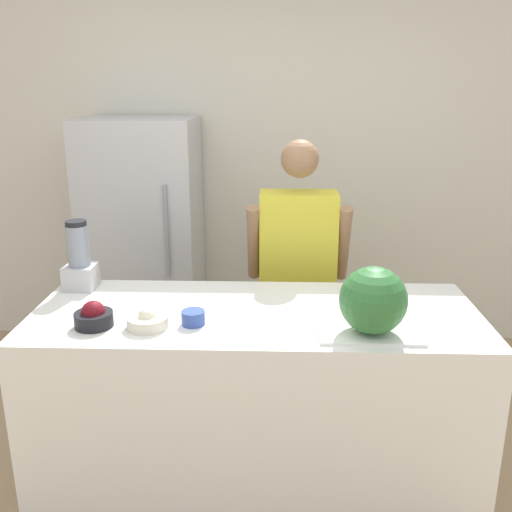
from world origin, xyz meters
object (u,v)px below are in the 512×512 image
at_px(refrigerator, 144,242).
at_px(watermelon, 373,300).
at_px(person, 297,278).
at_px(blender, 79,260).
at_px(bowl_cherries, 94,317).
at_px(bowl_small_blue, 193,318).
at_px(bowl_cream, 148,320).

distance_m(refrigerator, watermelon, 2.07).
relative_size(person, blender, 4.60).
xyz_separation_m(bowl_cherries, bowl_small_blue, (0.42, 0.03, -0.01)).
relative_size(refrigerator, blender, 4.81).
distance_m(watermelon, bowl_cream, 0.94).
bearing_deg(bowl_small_blue, person, 61.37).
bearing_deg(watermelon, refrigerator, 129.13).
relative_size(bowl_cream, blender, 0.51).
relative_size(refrigerator, bowl_cherries, 10.28).
relative_size(refrigerator, bowl_small_blue, 16.67).
distance_m(refrigerator, bowl_small_blue, 1.61).
height_order(refrigerator, person, refrigerator).
height_order(watermelon, bowl_cream, watermelon).
height_order(person, blender, person).
bearing_deg(person, blender, -157.92).
xyz_separation_m(person, bowl_cherries, (-0.90, -0.91, 0.13)).
bearing_deg(person, refrigerator, 148.35).
bearing_deg(refrigerator, bowl_cream, -76.78).
bearing_deg(refrigerator, bowl_cherries, -85.10).
height_order(bowl_small_blue, blender, blender).
height_order(person, bowl_cherries, person).
relative_size(refrigerator, watermelon, 6.05).
bearing_deg(bowl_cherries, person, 45.41).
bearing_deg(blender, bowl_cream, -46.72).
relative_size(watermelon, blender, 0.79).
height_order(refrigerator, bowl_small_blue, refrigerator).
height_order(refrigerator, bowl_cherries, refrigerator).
height_order(person, bowl_cream, person).
distance_m(person, blender, 1.21).
height_order(bowl_cherries, bowl_small_blue, bowl_cherries).
bearing_deg(watermelon, blender, 159.54).
relative_size(bowl_cream, bowl_small_blue, 1.77).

